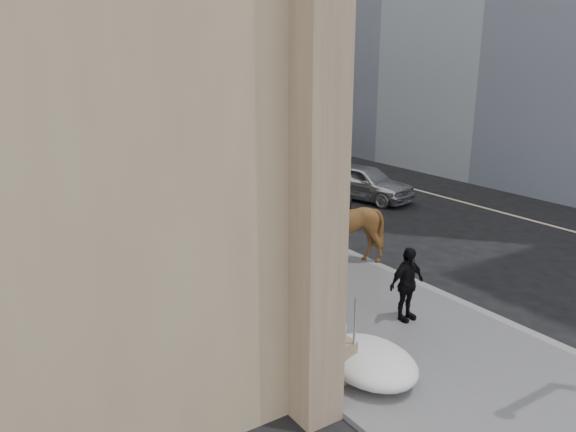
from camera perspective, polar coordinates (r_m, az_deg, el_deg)
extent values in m
plane|color=black|center=(13.06, 7.04, -10.56)|extent=(140.00, 140.00, 0.00)
cube|color=#565659|center=(21.11, -10.72, -0.02)|extent=(5.00, 80.00, 0.12)
cube|color=slate|center=(22.20, -4.49, 1.02)|extent=(0.24, 80.00, 0.12)
cube|color=#BFB78C|center=(26.79, 10.44, 3.32)|extent=(0.15, 70.00, 0.01)
cube|color=#7B644F|center=(29.80, -22.37, 4.53)|extent=(1.10, 44.00, 0.90)
cylinder|color=silver|center=(29.73, -21.70, 6.35)|extent=(0.06, 42.00, 0.06)
cube|color=black|center=(22.43, -20.79, 10.43)|extent=(0.20, 2.20, 4.50)
cube|color=#7B644F|center=(30.08, 17.63, 8.09)|extent=(2.00, 80.00, 4.00)
cylinder|color=#2D2D30|center=(25.20, -8.63, 11.80)|extent=(0.18, 0.18, 8.00)
cube|color=#2D2D30|center=(24.89, -10.82, 20.65)|extent=(1.60, 0.15, 0.12)
cylinder|color=#2D2D30|center=(24.61, -12.40, 20.27)|extent=(0.24, 0.24, 0.30)
cylinder|color=#2D2D30|center=(44.12, -19.98, 12.85)|extent=(0.18, 0.18, 8.00)
cube|color=#2D2D30|center=(43.95, -21.55, 17.80)|extent=(1.60, 0.15, 0.12)
cylinder|color=#2D2D30|center=(43.79, -22.46, 17.52)|extent=(0.24, 0.24, 0.30)
cylinder|color=#2D2D30|center=(32.72, -14.44, 10.70)|extent=(0.20, 0.20, 6.00)
cylinder|color=#2D2D30|center=(31.99, -18.30, 15.32)|extent=(4.00, 0.16, 0.16)
imported|color=black|center=(31.62, -20.90, 14.18)|extent=(0.18, 0.22, 1.10)
ellipsoid|color=silver|center=(12.05, 1.75, -10.39)|extent=(1.50, 2.10, 0.68)
ellipsoid|color=silver|center=(15.23, -6.79, -4.58)|extent=(1.60, 2.20, 0.72)
ellipsoid|color=silver|center=(18.69, -12.60, -1.03)|extent=(1.40, 2.00, 0.64)
ellipsoid|color=silver|center=(22.38, -15.96, 1.73)|extent=(1.70, 2.30, 0.76)
ellipsoid|color=silver|center=(26.13, -18.87, 3.39)|extent=(1.50, 2.10, 0.66)
imported|color=#553A19|center=(13.59, 2.36, -4.56)|extent=(1.52, 2.36, 1.84)
imported|color=black|center=(13.44, 2.03, -1.15)|extent=(0.71, 0.56, 1.72)
imported|color=#503316|center=(15.84, 5.43, -1.05)|extent=(2.22, 2.35, 2.11)
imported|color=black|center=(15.73, 5.16, 1.86)|extent=(1.00, 0.88, 1.72)
imported|color=black|center=(12.71, 11.98, -6.77)|extent=(1.01, 0.45, 1.69)
imported|color=#AEB1B6|center=(23.48, 7.72, 3.45)|extent=(2.77, 4.58, 1.46)
imported|color=slate|center=(34.98, -1.55, 7.70)|extent=(3.34, 5.09, 1.37)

